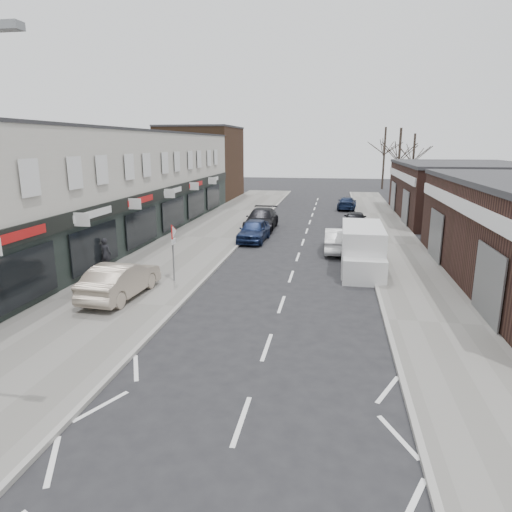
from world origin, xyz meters
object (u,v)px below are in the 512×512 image
at_px(white_van, 362,249).
at_px(sedan_on_pavement, 121,280).
at_px(pedestrian, 105,254).
at_px(warning_sign, 173,236).
at_px(parked_car_left_b, 261,219).
at_px(parked_car_right_c, 347,203).
at_px(parked_car_left_a, 254,230).
at_px(parked_car_right_a, 338,240).
at_px(parked_car_right_b, 355,220).

distance_m(white_van, sedan_on_pavement, 11.87).
relative_size(sedan_on_pavement, pedestrian, 2.73).
height_order(warning_sign, parked_car_left_b, warning_sign).
bearing_deg(parked_car_right_c, warning_sign, 76.74).
bearing_deg(parked_car_right_c, parked_car_left_a, 73.08).
distance_m(parked_car_left_b, parked_car_right_a, 8.52).
height_order(warning_sign, sedan_on_pavement, warning_sign).
distance_m(pedestrian, parked_car_right_b, 19.08).
bearing_deg(parked_car_right_a, parked_car_right_b, -100.24).
height_order(pedestrian, parked_car_left_a, pedestrian).
xyz_separation_m(pedestrian, parked_car_left_b, (5.80, 12.85, -0.16)).
bearing_deg(parked_car_right_b, parked_car_left_a, 43.54).
relative_size(parked_car_left_a, parked_car_right_b, 1.02).
xyz_separation_m(parked_car_left_a, parked_car_right_a, (5.42, -2.14, -0.01)).
bearing_deg(white_van, warning_sign, -154.78).
bearing_deg(white_van, parked_car_right_c, 91.30).
height_order(white_van, parked_car_right_b, white_van).
bearing_deg(sedan_on_pavement, pedestrian, -51.58).
distance_m(warning_sign, white_van, 9.48).
bearing_deg(warning_sign, parked_car_right_c, 72.40).
distance_m(warning_sign, parked_car_right_a, 10.73).
bearing_deg(parked_car_left_b, sedan_on_pavement, -101.10).
xyz_separation_m(parked_car_left_a, parked_car_right_c, (6.35, 16.32, -0.11)).
relative_size(parked_car_left_b, parked_car_right_b, 1.28).
relative_size(warning_sign, parked_car_left_b, 0.51).
xyz_separation_m(parked_car_left_a, parked_car_left_b, (-0.18, 4.28, 0.05)).
distance_m(parked_car_left_a, parked_car_left_b, 4.29).
distance_m(sedan_on_pavement, pedestrian, 4.59).
height_order(parked_car_left_b, parked_car_right_c, parked_car_left_b).
xyz_separation_m(white_van, parked_car_left_b, (-6.80, 10.17, -0.29)).
relative_size(sedan_on_pavement, parked_car_left_b, 0.83).
bearing_deg(white_van, pedestrian, -167.40).
height_order(pedestrian, parked_car_right_b, pedestrian).
height_order(warning_sign, parked_car_right_c, warning_sign).
bearing_deg(pedestrian, parked_car_right_a, -153.71).
bearing_deg(sedan_on_pavement, warning_sign, -115.77).
bearing_deg(parked_car_right_c, sedan_on_pavement, 75.64).
bearing_deg(parked_car_right_c, parked_car_right_b, 96.33).
height_order(warning_sign, parked_car_right_b, warning_sign).
distance_m(warning_sign, parked_car_left_b, 14.28).
height_order(parked_car_left_a, parked_car_right_b, parked_car_left_a).
bearing_deg(pedestrian, white_van, -171.12).
height_order(sedan_on_pavement, parked_car_left_a, sedan_on_pavement).
relative_size(white_van, parked_car_left_b, 1.09).
height_order(parked_car_right_a, parked_car_right_c, parked_car_right_a).
distance_m(parked_car_left_b, parked_car_right_b, 7.04).
distance_m(parked_car_left_a, parked_car_right_b, 8.79).
distance_m(warning_sign, parked_car_right_c, 27.46).
bearing_deg(parked_car_left_a, white_van, -39.78).
relative_size(sedan_on_pavement, parked_car_right_c, 1.05).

